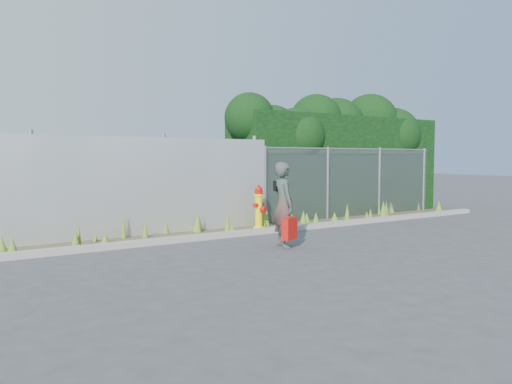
{
  "coord_description": "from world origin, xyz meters",
  "views": [
    {
      "loc": [
        -6.28,
        -7.57,
        1.75
      ],
      "look_at": [
        -0.3,
        1.4,
        1.0
      ],
      "focal_mm": 35.0,
      "sensor_mm": 36.0,
      "label": 1
    }
  ],
  "objects": [
    {
      "name": "ground",
      "position": [
        0.0,
        0.0,
        0.0
      ],
      "size": [
        80.0,
        80.0,
        0.0
      ],
      "primitive_type": "plane",
      "color": "#3C3C3F",
      "rests_on": "ground"
    },
    {
      "name": "curb",
      "position": [
        0.0,
        1.8,
        0.06
      ],
      "size": [
        16.0,
        0.22,
        0.12
      ],
      "primitive_type": "cube",
      "color": "gray",
      "rests_on": "ground"
    },
    {
      "name": "weed_strip",
      "position": [
        0.45,
        2.44,
        0.13
      ],
      "size": [
        16.0,
        1.36,
        0.54
      ],
      "color": "#483F29",
      "rests_on": "ground"
    },
    {
      "name": "corrugated_fence",
      "position": [
        -3.25,
        3.01,
        1.1
      ],
      "size": [
        8.5,
        0.21,
        2.3
      ],
      "color": "#B6B9BE",
      "rests_on": "ground"
    },
    {
      "name": "chainlink_fence",
      "position": [
        4.25,
        3.0,
        1.03
      ],
      "size": [
        6.5,
        0.07,
        2.05
      ],
      "color": "gray",
      "rests_on": "ground"
    },
    {
      "name": "hedge",
      "position": [
        4.56,
        4.04,
        2.09
      ],
      "size": [
        7.71,
        2.23,
        3.86
      ],
      "color": "black",
      "rests_on": "ground"
    },
    {
      "name": "fire_hydrant",
      "position": [
        0.5,
        2.47,
        0.53
      ],
      "size": [
        0.36,
        0.33,
        1.09
      ],
      "rotation": [
        0.0,
        0.0,
        0.38
      ],
      "color": "yellow",
      "rests_on": "ground"
    },
    {
      "name": "woman",
      "position": [
        -0.49,
        0.16,
        0.83
      ],
      "size": [
        0.54,
        0.69,
        1.66
      ],
      "primitive_type": "imported",
      "rotation": [
        0.0,
        0.0,
        1.32
      ],
      "color": "#0F6554",
      "rests_on": "ground"
    },
    {
      "name": "red_tote_bag",
      "position": [
        -0.53,
        -0.1,
        0.4
      ],
      "size": [
        0.38,
        0.14,
        0.5
      ],
      "rotation": [
        0.0,
        0.0,
        0.42
      ],
      "color": "#B60D0A"
    },
    {
      "name": "black_shoulder_bag",
      "position": [
        -0.4,
        0.38,
        1.18
      ],
      "size": [
        0.27,
        0.11,
        0.2
      ],
      "rotation": [
        0.0,
        0.0,
        -0.15
      ],
      "color": "black"
    }
  ]
}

